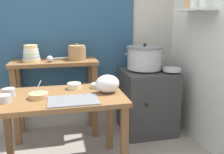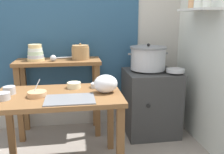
% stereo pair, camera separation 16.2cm
% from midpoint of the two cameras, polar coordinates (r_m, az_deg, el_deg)
% --- Properties ---
extents(wall_back, '(4.40, 0.12, 2.60)m').
position_cam_midpoint_polar(wall_back, '(3.07, -5.90, 12.37)').
color(wall_back, '#B2ADA3').
rests_on(wall_back, ground).
extents(wall_right, '(0.30, 3.20, 2.60)m').
position_cam_midpoint_polar(wall_right, '(2.63, 25.94, 10.87)').
color(wall_right, silver).
rests_on(wall_right, ground).
extents(prep_table, '(1.10, 0.66, 0.72)m').
position_cam_midpoint_polar(prep_table, '(2.20, -10.15, -6.76)').
color(prep_table, brown).
rests_on(prep_table, ground).
extents(back_shelf_table, '(0.96, 0.40, 0.90)m').
position_cam_midpoint_polar(back_shelf_table, '(2.88, -10.66, -0.40)').
color(back_shelf_table, brown).
rests_on(back_shelf_table, ground).
extents(stove_block, '(0.60, 0.61, 0.78)m').
position_cam_midpoint_polar(stove_block, '(3.00, 10.51, -5.70)').
color(stove_block, '#383838').
rests_on(stove_block, ground).
extents(steamer_pot, '(0.47, 0.42, 0.30)m').
position_cam_midpoint_polar(steamer_pot, '(2.88, 10.08, 4.40)').
color(steamer_pot, '#B7BABF').
rests_on(steamer_pot, stove_block).
extents(clay_pot, '(0.20, 0.20, 0.19)m').
position_cam_midpoint_polar(clay_pot, '(2.83, -5.70, 5.74)').
color(clay_pot, '#A37A4C').
rests_on(clay_pot, back_shelf_table).
extents(bowl_stack_enamel, '(0.19, 0.19, 0.18)m').
position_cam_midpoint_polar(bowl_stack_enamel, '(2.84, -15.85, 5.32)').
color(bowl_stack_enamel, '#E5C684').
rests_on(bowl_stack_enamel, back_shelf_table).
extents(ladle, '(0.28, 0.10, 0.07)m').
position_cam_midpoint_polar(ladle, '(2.76, -11.65, 4.35)').
color(ladle, '#B7BABF').
rests_on(ladle, back_shelf_table).
extents(serving_tray, '(0.40, 0.28, 0.01)m').
position_cam_midpoint_polar(serving_tray, '(2.00, -7.44, -5.22)').
color(serving_tray, slate).
rests_on(serving_tray, prep_table).
extents(plastic_bag, '(0.21, 0.16, 0.16)m').
position_cam_midpoint_polar(plastic_bag, '(2.15, 0.74, -1.61)').
color(plastic_bag, white).
rests_on(plastic_bag, prep_table).
extents(wide_pan, '(0.20, 0.20, 0.04)m').
position_cam_midpoint_polar(wide_pan, '(2.82, 16.28, 1.47)').
color(wide_pan, '#B7BABF').
rests_on(wide_pan, stove_block).
extents(prep_bowl_0, '(0.13, 0.13, 0.05)m').
position_cam_midpoint_polar(prep_bowl_0, '(2.32, -6.85, -1.86)').
color(prep_bowl_0, beige).
rests_on(prep_bowl_0, prep_table).
extents(prep_bowl_1, '(0.11, 0.11, 0.06)m').
position_cam_midpoint_polar(prep_bowl_1, '(2.13, -22.01, -4.13)').
color(prep_bowl_1, '#B7BABF').
rests_on(prep_bowl_1, prep_table).
extents(prep_bowl_2, '(0.13, 0.13, 0.04)m').
position_cam_midpoint_polar(prep_bowl_2, '(2.33, -1.37, -1.90)').
color(prep_bowl_2, '#B7BABF').
rests_on(prep_bowl_2, prep_table).
extents(prep_bowl_3, '(0.10, 0.10, 0.07)m').
position_cam_midpoint_polar(prep_bowl_3, '(2.27, -20.94, -2.86)').
color(prep_bowl_3, '#B7BABF').
rests_on(prep_bowl_3, prep_table).
extents(prep_bowl_4, '(0.16, 0.16, 0.14)m').
position_cam_midpoint_polar(prep_bowl_4, '(2.13, -14.96, -3.81)').
color(prep_bowl_4, tan).
rests_on(prep_bowl_4, prep_table).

